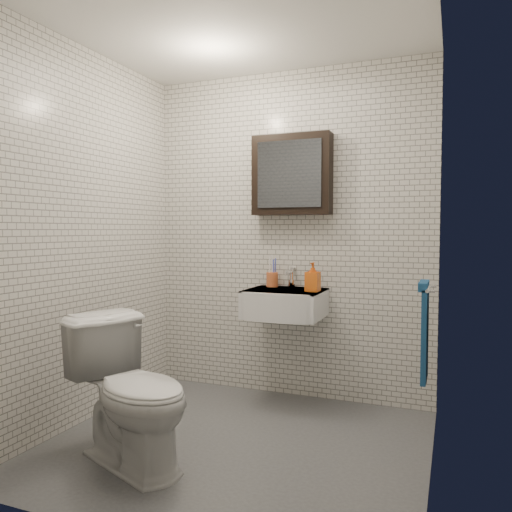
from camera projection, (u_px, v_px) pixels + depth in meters
name	position (u px, v px, depth m)	size (l,w,h in m)	color
ground	(236.00, 444.00, 2.99)	(2.20, 2.00, 0.01)	#4C4E53
room_shell	(236.00, 199.00, 2.91)	(2.22, 2.02, 2.51)	silver
washbasin	(283.00, 303.00, 3.61)	(0.55, 0.50, 0.20)	white
faucet	(292.00, 279.00, 3.79)	(0.06, 0.20, 0.15)	silver
mirror_cabinet	(292.00, 175.00, 3.74)	(0.60, 0.15, 0.60)	black
towel_rail	(425.00, 327.00, 2.89)	(0.09, 0.30, 0.58)	silver
toothbrush_cup	(272.00, 279.00, 3.83)	(0.09, 0.09, 0.25)	#CD6233
soap_bottle	(313.00, 277.00, 3.54)	(0.09, 0.10, 0.21)	orange
toilet	(133.00, 392.00, 2.72)	(0.45, 0.79, 0.81)	white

